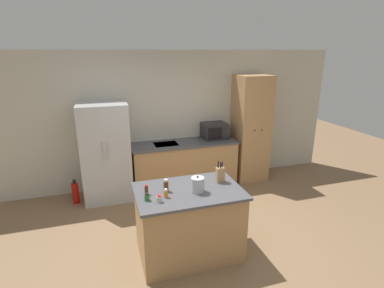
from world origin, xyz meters
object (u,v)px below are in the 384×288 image
(pantry_cabinet, at_px, (250,129))
(kettle, at_px, (198,185))
(spice_bottle_amber_oil, at_px, (166,193))
(refrigerator, at_px, (106,152))
(spice_bottle_green_herb, at_px, (147,197))
(knife_block, at_px, (220,174))
(fire_extinguisher, at_px, (75,193))
(spice_bottle_tall_dark, at_px, (159,199))
(spice_bottle_short_red, at_px, (147,190))
(spice_bottle_pale_salt, at_px, (166,186))
(microwave, at_px, (214,131))

(pantry_cabinet, relative_size, kettle, 10.04)
(spice_bottle_amber_oil, xyz_separation_m, kettle, (0.40, 0.03, 0.04))
(refrigerator, relative_size, spice_bottle_green_herb, 19.43)
(pantry_cabinet, relative_size, knife_block, 7.28)
(kettle, relative_size, fire_extinguisher, 0.49)
(spice_bottle_tall_dark, relative_size, spice_bottle_green_herb, 0.97)
(refrigerator, distance_m, fire_extinguisher, 0.89)
(spice_bottle_short_red, height_order, spice_bottle_pale_salt, spice_bottle_pale_salt)
(fire_extinguisher, bearing_deg, refrigerator, 6.25)
(microwave, xyz_separation_m, spice_bottle_tall_dark, (-1.58, -2.32, -0.09))
(spice_bottle_amber_oil, distance_m, kettle, 0.41)
(spice_bottle_tall_dark, bearing_deg, refrigerator, 103.64)
(pantry_cabinet, bearing_deg, fire_extinguisher, -178.07)
(refrigerator, relative_size, spice_bottle_tall_dark, 20.07)
(spice_bottle_amber_oil, xyz_separation_m, spice_bottle_green_herb, (-0.23, -0.01, -0.01))
(spice_bottle_tall_dark, distance_m, spice_bottle_short_red, 0.25)
(spice_bottle_tall_dark, bearing_deg, spice_bottle_amber_oil, 41.47)
(refrigerator, bearing_deg, pantry_cabinet, 1.07)
(refrigerator, height_order, spice_bottle_amber_oil, refrigerator)
(spice_bottle_amber_oil, height_order, spice_bottle_green_herb, spice_bottle_amber_oil)
(fire_extinguisher, bearing_deg, kettle, -51.30)
(refrigerator, relative_size, spice_bottle_pale_salt, 11.01)
(knife_block, distance_m, fire_extinguisher, 2.81)
(spice_bottle_pale_salt, bearing_deg, fire_extinguisher, 123.48)
(spice_bottle_tall_dark, relative_size, kettle, 0.41)
(spice_bottle_pale_salt, bearing_deg, pantry_cabinet, 42.08)
(knife_block, bearing_deg, spice_bottle_green_herb, -167.24)
(pantry_cabinet, bearing_deg, kettle, -130.89)
(spice_bottle_short_red, xyz_separation_m, spice_bottle_amber_oil, (0.21, -0.14, -0.01))
(spice_bottle_tall_dark, bearing_deg, kettle, 12.71)
(microwave, bearing_deg, fire_extinguisher, -175.62)
(spice_bottle_short_red, relative_size, fire_extinguisher, 0.28)
(spice_bottle_short_red, relative_size, kettle, 0.58)
(spice_bottle_tall_dark, relative_size, spice_bottle_amber_oil, 0.80)
(spice_bottle_pale_salt, bearing_deg, microwave, 55.11)
(spice_bottle_short_red, height_order, spice_bottle_amber_oil, spice_bottle_short_red)
(spice_bottle_short_red, bearing_deg, spice_bottle_pale_salt, 4.32)
(spice_bottle_tall_dark, bearing_deg, spice_bottle_short_red, 115.53)
(knife_block, xyz_separation_m, spice_bottle_short_red, (-0.99, -0.08, -0.05))
(spice_bottle_tall_dark, distance_m, kettle, 0.52)
(knife_block, bearing_deg, spice_bottle_short_red, -175.39)
(spice_bottle_pale_salt, bearing_deg, spice_bottle_amber_oil, -103.33)
(spice_bottle_tall_dark, height_order, kettle, kettle)
(knife_block, xyz_separation_m, spice_bottle_green_herb, (-1.00, -0.23, -0.06))
(knife_block, height_order, fire_extinguisher, knife_block)
(kettle, bearing_deg, microwave, 63.91)
(microwave, bearing_deg, spice_bottle_short_red, -128.93)
(knife_block, bearing_deg, spice_bottle_pale_salt, -175.29)
(refrigerator, xyz_separation_m, microwave, (2.11, 0.14, 0.19))
(spice_bottle_green_herb, bearing_deg, spice_bottle_pale_salt, 32.32)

